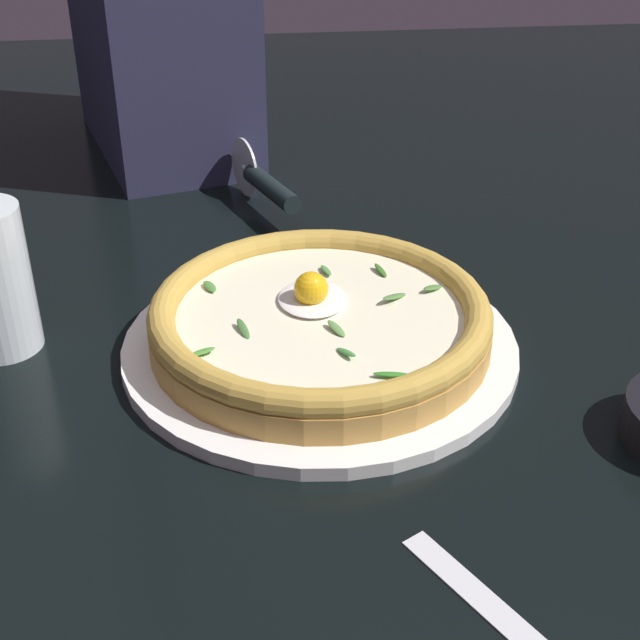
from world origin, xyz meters
TOP-DOWN VIEW (x-y plane):
  - ground_plane at (0.00, 0.00)m, footprint 2.40×2.40m
  - pizza_plate at (0.01, -0.01)m, footprint 0.34×0.34m
  - pizza at (0.01, -0.01)m, footprint 0.29×0.29m
  - pizza_cutter at (0.31, 0.01)m, footprint 0.16×0.07m

SIDE VIEW (x-z plane):
  - ground_plane at x=0.00m, z-range -0.03..0.00m
  - pizza_plate at x=0.01m, z-range 0.00..0.01m
  - pizza at x=0.01m, z-range 0.00..0.06m
  - pizza_cutter at x=0.31m, z-range 0.00..0.07m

